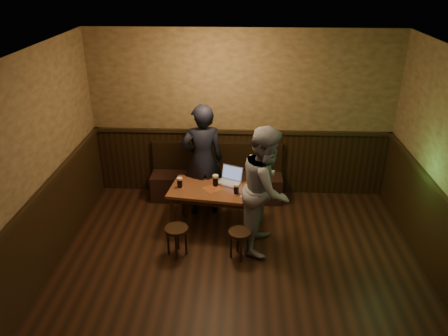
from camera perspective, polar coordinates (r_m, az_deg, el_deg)
room at (r=4.80m, az=1.95°, el=-6.11°), size 5.04×6.04×2.84m
bench at (r=7.46m, az=-0.95°, el=-1.66°), size 2.20×0.50×0.95m
pub_table at (r=6.49m, az=-1.49°, el=-3.39°), size 1.33×0.88×0.67m
stool_left at (r=6.05m, az=-6.21°, el=-8.46°), size 0.34×0.34×0.44m
stool_right at (r=5.98m, az=2.06°, el=-8.94°), size 0.36×0.36×0.42m
pint_left at (r=6.47m, az=-5.80°, el=-1.92°), size 0.11×0.11×0.16m
pint_mid at (r=6.49m, az=-1.12°, el=-1.64°), size 0.11×0.11×0.18m
pint_right at (r=6.27m, az=1.62°, el=-2.76°), size 0.10×0.10×0.16m
laptop at (r=6.60m, az=0.84°, el=-1.36°), size 0.42×0.39×0.24m
menu at (r=6.27m, az=3.25°, el=-3.59°), size 0.25×0.19×0.00m
person_suit at (r=6.77m, az=-2.82°, el=0.98°), size 0.75×0.58×1.82m
person_grey at (r=5.98m, az=5.52°, el=-2.74°), size 0.84×0.99×1.80m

